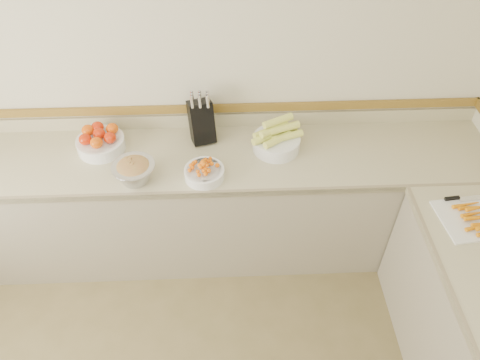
{
  "coord_description": "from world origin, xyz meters",
  "views": [
    {
      "loc": [
        0.27,
        -0.57,
        2.89
      ],
      "look_at": [
        0.35,
        1.35,
        1.0
      ],
      "focal_mm": 35.0,
      "sensor_mm": 36.0,
      "label": 1
    }
  ],
  "objects_px": {
    "knife_block": "(201,121)",
    "corn_bowl": "(277,140)",
    "cherry_tomato_bowl": "(204,172)",
    "cutting_board": "(477,218)",
    "tomato_bowl": "(100,141)",
    "rhubarb_bowl": "(134,171)"
  },
  "relations": [
    {
      "from": "knife_block",
      "to": "rhubarb_bowl",
      "type": "xyz_separation_m",
      "value": [
        -0.4,
        -0.38,
        -0.07
      ]
    },
    {
      "from": "knife_block",
      "to": "cherry_tomato_bowl",
      "type": "xyz_separation_m",
      "value": [
        0.02,
        -0.37,
        -0.1
      ]
    },
    {
      "from": "tomato_bowl",
      "to": "knife_block",
      "type": "bearing_deg",
      "value": 6.62
    },
    {
      "from": "cherry_tomato_bowl",
      "to": "rhubarb_bowl",
      "type": "distance_m",
      "value": 0.42
    },
    {
      "from": "knife_block",
      "to": "corn_bowl",
      "type": "height_order",
      "value": "knife_block"
    },
    {
      "from": "corn_bowl",
      "to": "cutting_board",
      "type": "xyz_separation_m",
      "value": [
        1.06,
        -0.66,
        -0.06
      ]
    },
    {
      "from": "corn_bowl",
      "to": "cherry_tomato_bowl",
      "type": "bearing_deg",
      "value": -151.62
    },
    {
      "from": "tomato_bowl",
      "to": "cherry_tomato_bowl",
      "type": "height_order",
      "value": "tomato_bowl"
    },
    {
      "from": "knife_block",
      "to": "cherry_tomato_bowl",
      "type": "distance_m",
      "value": 0.38
    },
    {
      "from": "knife_block",
      "to": "corn_bowl",
      "type": "xyz_separation_m",
      "value": [
        0.48,
        -0.12,
        -0.07
      ]
    },
    {
      "from": "cherry_tomato_bowl",
      "to": "corn_bowl",
      "type": "relative_size",
      "value": 0.73
    },
    {
      "from": "tomato_bowl",
      "to": "rhubarb_bowl",
      "type": "height_order",
      "value": "tomato_bowl"
    },
    {
      "from": "tomato_bowl",
      "to": "cherry_tomato_bowl",
      "type": "bearing_deg",
      "value": -23.62
    },
    {
      "from": "cherry_tomato_bowl",
      "to": "corn_bowl",
      "type": "height_order",
      "value": "corn_bowl"
    },
    {
      "from": "knife_block",
      "to": "rhubarb_bowl",
      "type": "height_order",
      "value": "knife_block"
    },
    {
      "from": "cherry_tomato_bowl",
      "to": "cutting_board",
      "type": "height_order",
      "value": "cherry_tomato_bowl"
    },
    {
      "from": "tomato_bowl",
      "to": "corn_bowl",
      "type": "relative_size",
      "value": 0.91
    },
    {
      "from": "knife_block",
      "to": "cherry_tomato_bowl",
      "type": "height_order",
      "value": "knife_block"
    },
    {
      "from": "tomato_bowl",
      "to": "rhubarb_bowl",
      "type": "xyz_separation_m",
      "value": [
        0.25,
        -0.3,
        0.01
      ]
    },
    {
      "from": "knife_block",
      "to": "corn_bowl",
      "type": "bearing_deg",
      "value": -14.06
    },
    {
      "from": "tomato_bowl",
      "to": "cutting_board",
      "type": "relative_size",
      "value": 0.7
    },
    {
      "from": "knife_block",
      "to": "cutting_board",
      "type": "distance_m",
      "value": 1.73
    }
  ]
}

